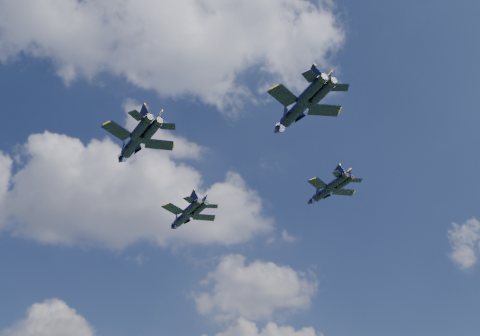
% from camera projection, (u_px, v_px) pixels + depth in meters
% --- Properties ---
extents(jet_lead, '(12.60, 17.24, 4.13)m').
position_uv_depth(jet_lead, '(183.00, 218.00, 123.78)').
color(jet_lead, black).
extents(jet_left, '(13.10, 17.88, 4.29)m').
position_uv_depth(jet_left, '(133.00, 145.00, 99.20)').
color(jet_left, black).
extents(jet_right, '(11.41, 15.67, 3.74)m').
position_uv_depth(jet_right, '(324.00, 192.00, 117.74)').
color(jet_right, black).
extents(jet_slot, '(13.11, 18.19, 4.31)m').
position_uv_depth(jet_slot, '(295.00, 112.00, 92.14)').
color(jet_slot, black).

